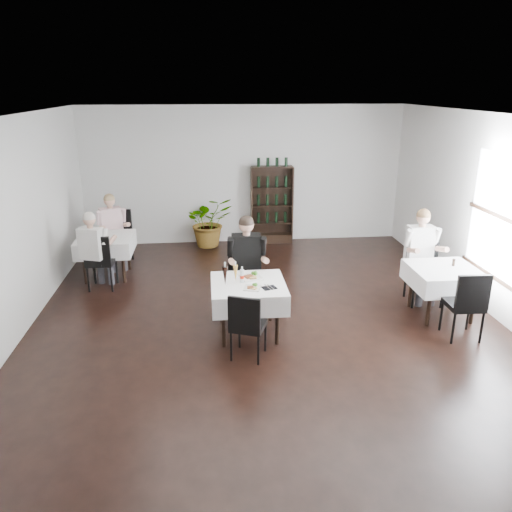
{
  "coord_description": "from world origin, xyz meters",
  "views": [
    {
      "loc": [
        -0.84,
        -6.42,
        3.39
      ],
      "look_at": [
        -0.17,
        0.2,
        1.1
      ],
      "focal_mm": 35.0,
      "sensor_mm": 36.0,
      "label": 1
    }
  ],
  "objects_px": {
    "main_table": "(248,293)",
    "diner_main": "(247,259)",
    "wine_shelf": "(272,206)",
    "potted_tree": "(209,222)"
  },
  "relations": [
    {
      "from": "main_table",
      "to": "diner_main",
      "type": "xyz_separation_m",
      "value": [
        0.04,
        0.66,
        0.28
      ]
    },
    {
      "from": "main_table",
      "to": "diner_main",
      "type": "height_order",
      "value": "diner_main"
    },
    {
      "from": "wine_shelf",
      "to": "main_table",
      "type": "xyz_separation_m",
      "value": [
        -0.9,
        -4.31,
        -0.23
      ]
    },
    {
      "from": "wine_shelf",
      "to": "diner_main",
      "type": "height_order",
      "value": "wine_shelf"
    },
    {
      "from": "diner_main",
      "to": "wine_shelf",
      "type": "bearing_deg",
      "value": 76.76
    },
    {
      "from": "wine_shelf",
      "to": "potted_tree",
      "type": "relative_size",
      "value": 1.59
    },
    {
      "from": "wine_shelf",
      "to": "main_table",
      "type": "height_order",
      "value": "wine_shelf"
    },
    {
      "from": "main_table",
      "to": "potted_tree",
      "type": "xyz_separation_m",
      "value": [
        -0.5,
        4.2,
        -0.07
      ]
    },
    {
      "from": "diner_main",
      "to": "main_table",
      "type": "bearing_deg",
      "value": -93.44
    },
    {
      "from": "potted_tree",
      "to": "diner_main",
      "type": "xyz_separation_m",
      "value": [
        0.54,
        -3.54,
        0.35
      ]
    }
  ]
}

